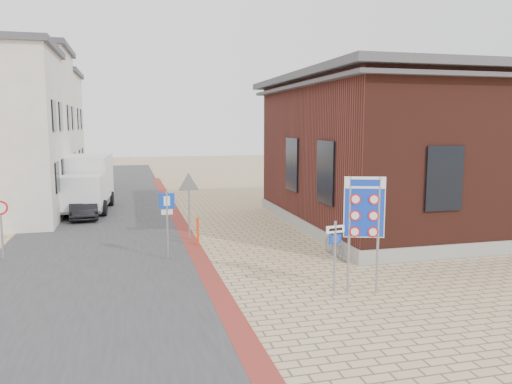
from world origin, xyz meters
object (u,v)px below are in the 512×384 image
bollard (198,232)px  border_sign (364,209)px  sedan (84,205)px  box_truck (86,183)px  essen_sign (335,248)px  parking_sign (167,214)px

bollard → border_sign: bearing=-60.8°
bollard → sedan: bearing=123.0°
box_truck → border_sign: 17.86m
essen_sign → bollard: 7.12m
sedan → border_sign: (8.33, -13.72, 1.72)m
sedan → box_truck: (0.01, 2.06, 0.90)m
parking_sign → box_truck: bearing=110.2°
sedan → border_sign: bearing=-63.4°
sedan → bollard: bearing=-61.6°
essen_sign → bollard: (-2.80, 6.50, -0.78)m
border_sign → bollard: (-3.63, 6.50, -1.78)m
essen_sign → parking_sign: (-4.07, 4.75, 0.28)m
sedan → parking_sign: size_ratio=1.57×
box_truck → essen_sign: box_truck is taller
parking_sign → bollard: bearing=57.1°
border_sign → parking_sign: 6.86m
sedan → parking_sign: parking_sign is taller
border_sign → bollard: size_ratio=2.94×
box_truck → bollard: 10.45m
sedan → bollard: size_ratio=3.40×
border_sign → bollard: 7.66m
sedan → bollard: 8.62m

